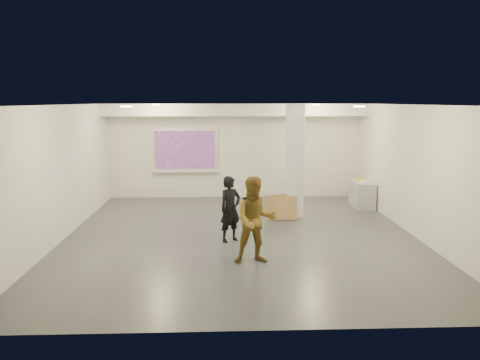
{
  "coord_description": "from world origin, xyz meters",
  "views": [
    {
      "loc": [
        -0.42,
        -10.41,
        3.09
      ],
      "look_at": [
        0.0,
        0.4,
        1.25
      ],
      "focal_mm": 35.0,
      "sensor_mm": 36.0,
      "label": 1
    }
  ],
  "objects_px": {
    "projection_screen": "(185,150)",
    "woman": "(230,209)",
    "credenza": "(362,193)",
    "column": "(295,161)",
    "man": "(255,220)"
  },
  "relations": [
    {
      "from": "woman",
      "to": "man",
      "type": "xyz_separation_m",
      "value": [
        0.45,
        -1.4,
        0.11
      ]
    },
    {
      "from": "credenza",
      "to": "column",
      "type": "bearing_deg",
      "value": -147.57
    },
    {
      "from": "column",
      "to": "credenza",
      "type": "xyz_separation_m",
      "value": [
        2.22,
        1.24,
        -1.13
      ]
    },
    {
      "from": "woman",
      "to": "column",
      "type": "bearing_deg",
      "value": 16.56
    },
    {
      "from": "column",
      "to": "credenza",
      "type": "height_order",
      "value": "column"
    },
    {
      "from": "column",
      "to": "man",
      "type": "bearing_deg",
      "value": -109.93
    },
    {
      "from": "column",
      "to": "projection_screen",
      "type": "bearing_deg",
      "value": 139.44
    },
    {
      "from": "projection_screen",
      "to": "woman",
      "type": "height_order",
      "value": "projection_screen"
    },
    {
      "from": "man",
      "to": "woman",
      "type": "bearing_deg",
      "value": 104.61
    },
    {
      "from": "column",
      "to": "woman",
      "type": "height_order",
      "value": "column"
    },
    {
      "from": "projection_screen",
      "to": "credenza",
      "type": "xyz_separation_m",
      "value": [
        5.32,
        -1.41,
        -1.15
      ]
    },
    {
      "from": "column",
      "to": "man",
      "type": "xyz_separation_m",
      "value": [
        -1.29,
        -3.56,
        -0.66
      ]
    },
    {
      "from": "projection_screen",
      "to": "credenza",
      "type": "height_order",
      "value": "projection_screen"
    },
    {
      "from": "projection_screen",
      "to": "woman",
      "type": "distance_m",
      "value": 5.06
    },
    {
      "from": "projection_screen",
      "to": "man",
      "type": "distance_m",
      "value": 6.51
    }
  ]
}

